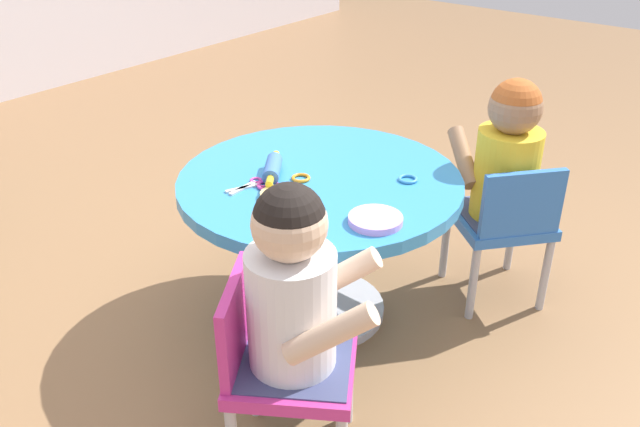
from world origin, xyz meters
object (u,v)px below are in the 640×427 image
(seated_child_left, at_px, (293,287))
(rolling_pin, at_px, (273,168))
(child_chair_left, at_px, (279,363))
(craft_scissors, at_px, (252,185))
(craft_table, at_px, (320,212))
(child_chair_right, at_px, (504,222))
(seated_child_right, at_px, (508,155))

(seated_child_left, distance_m, rolling_pin, 0.64)
(child_chair_left, height_order, craft_scissors, child_chair_left)
(craft_table, height_order, child_chair_right, child_chair_right)
(child_chair_left, height_order, rolling_pin, rolling_pin)
(craft_table, xyz_separation_m, seated_child_right, (0.48, -0.40, 0.14))
(craft_scissors, bearing_deg, child_chair_left, -130.82)
(child_chair_right, xyz_separation_m, rolling_pin, (-0.54, 0.55, 0.23))
(craft_scissors, bearing_deg, craft_table, -35.00)
(craft_scissors, bearing_deg, rolling_pin, -1.12)
(seated_child_left, bearing_deg, rolling_pin, 46.29)
(seated_child_right, height_order, rolling_pin, seated_child_right)
(child_chair_left, relative_size, seated_child_right, 1.05)
(craft_table, height_order, rolling_pin, rolling_pin)
(seated_child_right, relative_size, craft_scissors, 3.65)
(seated_child_left, bearing_deg, craft_table, 32.94)
(child_chair_left, relative_size, craft_scissors, 3.84)
(seated_child_left, bearing_deg, seated_child_right, -3.46)
(seated_child_left, xyz_separation_m, craft_scissors, (0.35, 0.46, -0.02))
(child_chair_left, relative_size, child_chair_right, 1.00)
(craft_table, bearing_deg, child_chair_left, -150.73)
(seated_child_right, distance_m, craft_scissors, 0.84)
(child_chair_right, relative_size, craft_scissors, 3.84)
(craft_table, xyz_separation_m, rolling_pin, (-0.08, 0.12, 0.15))
(child_chair_left, bearing_deg, craft_scissors, 49.18)
(child_chair_left, height_order, seated_child_left, seated_child_left)
(child_chair_left, distance_m, rolling_pin, 0.67)
(seated_child_right, bearing_deg, craft_table, 140.15)
(craft_table, distance_m, rolling_pin, 0.21)
(rolling_pin, bearing_deg, seated_child_right, -42.77)
(child_chair_left, bearing_deg, craft_table, 29.27)
(child_chair_left, height_order, seated_child_right, seated_child_right)
(child_chair_right, distance_m, craft_scissors, 0.86)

